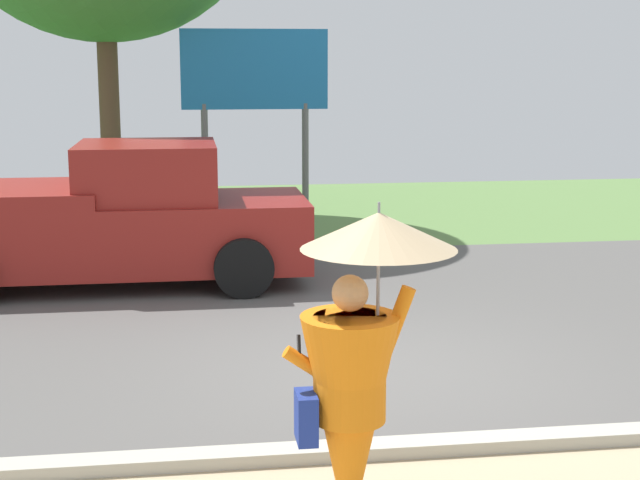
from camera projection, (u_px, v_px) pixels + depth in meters
ground_plane at (332, 300)px, 12.05m from camera, size 40.00×22.00×0.20m
monk_pedestrian at (355, 377)px, 5.68m from camera, size 1.04×0.93×2.13m
pickup_truck at (113, 219)px, 12.57m from camera, size 5.20×2.28×1.88m
roadside_billboard at (255, 84)px, 16.74m from camera, size 2.60×0.12×3.50m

